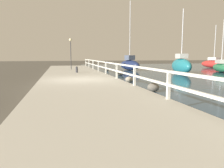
% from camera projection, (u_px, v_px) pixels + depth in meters
% --- Properties ---
extents(ground_plane, '(120.00, 120.00, 0.00)m').
position_uv_depth(ground_plane, '(80.00, 85.00, 12.74)').
color(ground_plane, '#4C473D').
extents(dock_walkway, '(4.62, 36.00, 0.35)m').
position_uv_depth(dock_walkway, '(80.00, 82.00, 12.72)').
color(dock_walkway, '#B2AD9E').
rests_on(dock_walkway, ground).
extents(railing, '(0.10, 32.50, 0.92)m').
position_uv_depth(railing, '(117.00, 68.00, 13.12)').
color(railing, silver).
rests_on(railing, dock_walkway).
extents(boulder_upstream, '(0.49, 0.44, 0.37)m').
position_uv_depth(boulder_upstream, '(107.00, 70.00, 24.17)').
color(boulder_upstream, gray).
rests_on(boulder_upstream, ground).
extents(boulder_far_strip, '(0.66, 0.59, 0.49)m').
position_uv_depth(boulder_far_strip, '(120.00, 73.00, 18.97)').
color(boulder_far_strip, '#666056').
rests_on(boulder_far_strip, ground).
extents(boulder_water_edge, '(0.48, 0.43, 0.36)m').
position_uv_depth(boulder_water_edge, '(118.00, 73.00, 19.92)').
color(boulder_water_edge, gray).
rests_on(boulder_water_edge, ground).
extents(boulder_mid_strip, '(0.52, 0.47, 0.39)m').
position_uv_depth(boulder_mid_strip, '(129.00, 79.00, 14.11)').
color(boulder_mid_strip, gray).
rests_on(boulder_mid_strip, ground).
extents(boulder_downstream, '(0.58, 0.52, 0.43)m').
position_uv_depth(boulder_downstream, '(153.00, 87.00, 10.43)').
color(boulder_downstream, '#666056').
rests_on(boulder_downstream, ground).
extents(mooring_bollard, '(0.18, 0.18, 0.50)m').
position_uv_depth(mooring_bollard, '(77.00, 69.00, 17.78)').
color(mooring_bollard, '#333338').
rests_on(mooring_bollard, dock_walkway).
extents(dock_lamp, '(0.29, 0.29, 3.07)m').
position_uv_depth(dock_lamp, '(71.00, 45.00, 21.54)').
color(dock_lamp, '#2D2D33').
rests_on(dock_lamp, dock_walkway).
extents(sailboat_teal, '(1.64, 3.88, 6.01)m').
position_uv_depth(sailboat_teal, '(181.00, 65.00, 20.73)').
color(sailboat_teal, '#1E707A').
rests_on(sailboat_teal, water_surface).
extents(sailboat_navy, '(2.12, 3.92, 7.94)m').
position_uv_depth(sailboat_navy, '(130.00, 64.00, 25.78)').
color(sailboat_navy, '#192347').
rests_on(sailboat_navy, water_surface).
extents(sailboat_red, '(2.58, 4.17, 5.87)m').
position_uv_depth(sailboat_red, '(214.00, 64.00, 30.38)').
color(sailboat_red, red).
rests_on(sailboat_red, water_surface).
extents(sailboat_green, '(2.78, 4.42, 5.33)m').
position_uv_depth(sailboat_green, '(221.00, 67.00, 22.69)').
color(sailboat_green, '#236B42').
rests_on(sailboat_green, water_surface).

